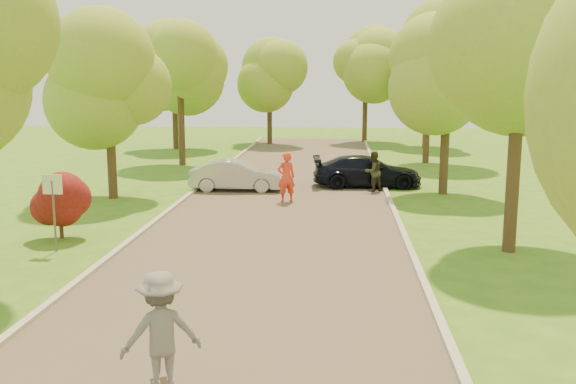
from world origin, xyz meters
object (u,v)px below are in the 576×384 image
(silver_sedan, at_px, (237,176))
(person_olive, at_px, (373,172))
(person_striped, at_px, (286,177))
(skateboarder, at_px, (161,333))
(dark_sedan, at_px, (367,171))
(street_sign, at_px, (53,196))

(silver_sedan, height_order, person_olive, person_olive)
(silver_sedan, height_order, person_striped, person_striped)
(skateboarder, height_order, person_olive, skateboarder)
(person_striped, bearing_deg, silver_sedan, -69.24)
(dark_sedan, height_order, skateboarder, skateboarder)
(dark_sedan, distance_m, skateboarder, 19.90)
(skateboarder, bearing_deg, silver_sedan, -108.70)
(silver_sedan, distance_m, dark_sedan, 5.78)
(skateboarder, bearing_deg, dark_sedan, -125.38)
(person_olive, bearing_deg, street_sign, 11.32)
(street_sign, xyz_separation_m, person_olive, (9.30, 10.30, -0.70))
(dark_sedan, distance_m, person_olive, 1.28)
(silver_sedan, relative_size, person_striped, 2.02)
(person_olive, bearing_deg, person_striped, 0.27)
(dark_sedan, height_order, person_striped, person_striped)
(skateboarder, distance_m, person_olive, 18.72)
(person_striped, distance_m, person_olive, 4.35)
(silver_sedan, bearing_deg, person_olive, -89.19)
(silver_sedan, relative_size, person_olive, 2.30)
(street_sign, relative_size, silver_sedan, 0.55)
(skateboarder, bearing_deg, person_striped, -116.34)
(silver_sedan, height_order, skateboarder, skateboarder)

